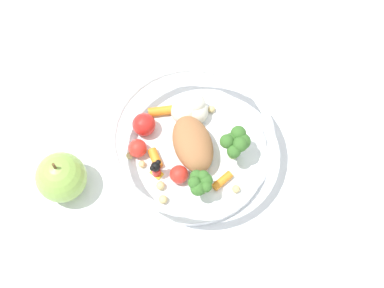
# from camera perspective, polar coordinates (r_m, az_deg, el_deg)

# --- Properties ---
(ground_plane) EXTENTS (2.40, 2.40, 0.00)m
(ground_plane) POSITION_cam_1_polar(r_m,az_deg,el_deg) (0.74, 0.97, -0.43)
(ground_plane) COLOR white
(food_container) EXTENTS (0.21, 0.21, 0.07)m
(food_container) POSITION_cam_1_polar(r_m,az_deg,el_deg) (0.71, -0.04, 0.16)
(food_container) COLOR white
(food_container) RESTS_ON ground_plane
(loose_apple) EXTENTS (0.06, 0.06, 0.08)m
(loose_apple) POSITION_cam_1_polar(r_m,az_deg,el_deg) (0.71, -13.65, -3.43)
(loose_apple) COLOR #8CB74C
(loose_apple) RESTS_ON ground_plane
(folded_napkin) EXTENTS (0.16, 0.16, 0.01)m
(folded_napkin) POSITION_cam_1_polar(r_m,az_deg,el_deg) (0.82, 12.04, 9.25)
(folded_napkin) COLOR white
(folded_napkin) RESTS_ON ground_plane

